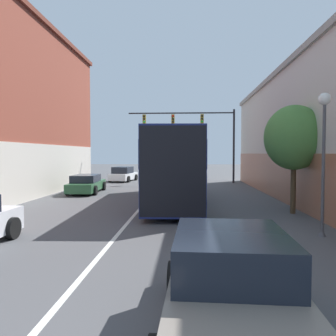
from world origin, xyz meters
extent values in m
cube|color=silver|center=(0.00, 16.56, 0.00)|extent=(0.14, 45.13, 0.01)
cube|color=beige|center=(-6.55, 17.78, 1.60)|extent=(0.24, 22.17, 3.20)
cube|color=#A86647|center=(7.55, 17.84, 1.31)|extent=(0.24, 27.16, 2.63)
cube|color=navy|center=(1.51, 17.36, 1.97)|extent=(2.91, 11.68, 3.49)
cube|color=black|center=(1.51, 17.36, 2.60)|extent=(2.95, 11.45, 1.12)
cube|color=beige|center=(1.51, 17.36, 1.69)|extent=(2.95, 11.57, 0.35)
cube|color=black|center=(1.72, 11.58, 1.97)|extent=(2.44, 0.15, 3.35)
cylinder|color=black|center=(0.10, 20.91, 0.50)|extent=(0.34, 1.01, 1.00)
cylinder|color=black|center=(2.65, 21.00, 0.50)|extent=(0.34, 1.01, 1.00)
cylinder|color=black|center=(0.37, 13.72, 0.50)|extent=(0.34, 1.01, 1.00)
cylinder|color=black|center=(2.92, 13.81, 0.50)|extent=(0.34, 1.01, 1.00)
cube|color=slate|center=(2.89, 4.38, 0.50)|extent=(1.95, 4.12, 0.65)
cube|color=black|center=(2.89, 4.62, 1.13)|extent=(1.74, 2.17, 0.62)
cylinder|color=black|center=(1.99, 5.67, 0.31)|extent=(0.24, 0.63, 0.62)
cylinder|color=black|center=(3.87, 5.60, 0.31)|extent=(0.24, 0.63, 0.62)
cube|color=silver|center=(-3.77, 30.51, 0.47)|extent=(2.18, 4.14, 0.61)
cube|color=black|center=(-3.79, 30.31, 1.07)|extent=(1.80, 2.24, 0.60)
cylinder|color=black|center=(-4.47, 31.84, 0.29)|extent=(0.29, 0.61, 0.59)
cylinder|color=black|center=(-2.75, 31.61, 0.29)|extent=(0.29, 0.61, 0.59)
cylinder|color=black|center=(-4.79, 29.41, 0.29)|extent=(0.29, 0.61, 0.59)
cylinder|color=black|center=(-3.07, 29.18, 0.29)|extent=(0.29, 0.61, 0.59)
cylinder|color=black|center=(-3.12, 9.36, 0.34)|extent=(0.23, 0.67, 0.67)
cube|color=#285633|center=(-4.48, 21.33, 0.45)|extent=(1.94, 4.72, 0.57)
cube|color=black|center=(-4.47, 21.09, 0.98)|extent=(1.67, 2.49, 0.48)
cylinder|color=black|center=(-5.43, 22.71, 0.31)|extent=(0.26, 0.63, 0.61)
cylinder|color=black|center=(-3.71, 22.81, 0.31)|extent=(0.26, 0.63, 0.61)
cylinder|color=black|center=(-5.26, 19.84, 0.31)|extent=(0.26, 0.63, 0.61)
cylinder|color=black|center=(-3.54, 19.95, 0.31)|extent=(0.26, 0.63, 0.61)
cylinder|color=black|center=(6.44, 29.13, 3.28)|extent=(0.18, 0.18, 6.55)
cylinder|color=black|center=(1.72, 29.13, 6.25)|extent=(9.43, 0.12, 0.12)
cube|color=#9E8419|center=(3.61, 29.13, 5.73)|extent=(0.28, 0.24, 0.80)
sphere|color=black|center=(3.61, 28.98, 5.98)|extent=(0.18, 0.18, 0.18)
sphere|color=black|center=(3.61, 28.98, 5.73)|extent=(0.18, 0.18, 0.18)
sphere|color=green|center=(3.61, 28.98, 5.49)|extent=(0.18, 0.18, 0.18)
cube|color=#9E8419|center=(1.02, 29.13, 5.73)|extent=(0.28, 0.24, 0.80)
sphere|color=red|center=(1.02, 28.98, 5.98)|extent=(0.18, 0.18, 0.18)
sphere|color=black|center=(1.02, 28.98, 5.73)|extent=(0.18, 0.18, 0.18)
sphere|color=black|center=(1.02, 28.98, 5.49)|extent=(0.18, 0.18, 0.18)
cube|color=#9E8419|center=(-1.58, 29.13, 5.73)|extent=(0.28, 0.24, 0.80)
sphere|color=black|center=(-1.58, 28.98, 5.98)|extent=(0.18, 0.18, 0.18)
sphere|color=black|center=(-1.58, 28.98, 5.73)|extent=(0.18, 0.18, 0.18)
sphere|color=green|center=(-1.58, 28.98, 5.49)|extent=(0.18, 0.18, 0.18)
cone|color=#47474C|center=(6.54, 10.23, 0.10)|extent=(0.26, 0.26, 0.20)
cylinder|color=#47474C|center=(6.54, 10.23, 2.10)|extent=(0.10, 0.10, 4.20)
sphere|color=white|center=(6.54, 10.23, 4.34)|extent=(0.39, 0.39, 0.39)
cylinder|color=#4C3823|center=(6.90, 14.24, 1.12)|extent=(0.23, 0.23, 2.24)
ellipsoid|color=#4C843D|center=(6.90, 14.24, 3.33)|extent=(2.57, 2.31, 2.82)
camera|label=1|loc=(2.22, -0.32, 2.63)|focal=35.00mm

